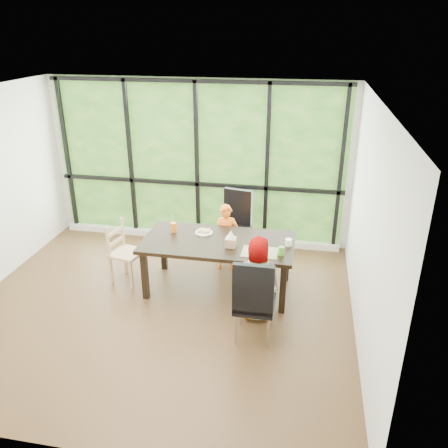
{
  "coord_description": "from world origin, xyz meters",
  "views": [
    {
      "loc": [
        1.78,
        -4.83,
        3.44
      ],
      "look_at": [
        0.77,
        0.52,
        1.05
      ],
      "focal_mm": 36.56,
      "sensor_mm": 36.0,
      "label": 1
    }
  ],
  "objects_px": {
    "chair_interior_leather": "(255,298)",
    "child_toddler": "(226,237)",
    "dining_table": "(218,265)",
    "white_mug": "(289,242)",
    "green_cup": "(281,251)",
    "chair_window_leather": "(233,226)",
    "child_older": "(257,279)",
    "tissue_box": "(231,242)",
    "plate_far": "(204,232)",
    "chair_end_beech": "(127,253)",
    "orange_cup": "(173,227)",
    "plate_near": "(257,251)"
  },
  "relations": [
    {
      "from": "chair_window_leather",
      "to": "child_toddler",
      "type": "relative_size",
      "value": 1.05
    },
    {
      "from": "dining_table",
      "to": "white_mug",
      "type": "height_order",
      "value": "white_mug"
    },
    {
      "from": "chair_end_beech",
      "to": "child_toddler",
      "type": "bearing_deg",
      "value": -52.03
    },
    {
      "from": "dining_table",
      "to": "orange_cup",
      "type": "height_order",
      "value": "orange_cup"
    },
    {
      "from": "child_toddler",
      "to": "plate_far",
      "type": "bearing_deg",
      "value": -125.92
    },
    {
      "from": "chair_window_leather",
      "to": "chair_end_beech",
      "type": "relative_size",
      "value": 1.2
    },
    {
      "from": "child_older",
      "to": "white_mug",
      "type": "height_order",
      "value": "child_older"
    },
    {
      "from": "chair_interior_leather",
      "to": "child_toddler",
      "type": "xyz_separation_m",
      "value": [
        -0.63,
        1.61,
        -0.03
      ]
    },
    {
      "from": "plate_near",
      "to": "tissue_box",
      "type": "distance_m",
      "value": 0.37
    },
    {
      "from": "chair_window_leather",
      "to": "white_mug",
      "type": "relative_size",
      "value": 11.59
    },
    {
      "from": "orange_cup",
      "to": "green_cup",
      "type": "xyz_separation_m",
      "value": [
        1.55,
        -0.44,
        -0.01
      ]
    },
    {
      "from": "child_toddler",
      "to": "plate_near",
      "type": "distance_m",
      "value": 1.03
    },
    {
      "from": "chair_interior_leather",
      "to": "white_mug",
      "type": "distance_m",
      "value": 1.1
    },
    {
      "from": "chair_interior_leather",
      "to": "plate_near",
      "type": "height_order",
      "value": "chair_interior_leather"
    },
    {
      "from": "orange_cup",
      "to": "white_mug",
      "type": "bearing_deg",
      "value": -5.25
    },
    {
      "from": "chair_window_leather",
      "to": "child_older",
      "type": "height_order",
      "value": "child_older"
    },
    {
      "from": "chair_interior_leather",
      "to": "green_cup",
      "type": "distance_m",
      "value": 0.81
    },
    {
      "from": "plate_near",
      "to": "orange_cup",
      "type": "distance_m",
      "value": 1.29
    },
    {
      "from": "plate_near",
      "to": "orange_cup",
      "type": "height_order",
      "value": "orange_cup"
    },
    {
      "from": "chair_interior_leather",
      "to": "child_toddler",
      "type": "distance_m",
      "value": 1.73
    },
    {
      "from": "child_older",
      "to": "dining_table",
      "type": "bearing_deg",
      "value": -52.93
    },
    {
      "from": "chair_end_beech",
      "to": "orange_cup",
      "type": "bearing_deg",
      "value": -60.08
    },
    {
      "from": "dining_table",
      "to": "white_mug",
      "type": "bearing_deg",
      "value": 1.76
    },
    {
      "from": "orange_cup",
      "to": "green_cup",
      "type": "height_order",
      "value": "orange_cup"
    },
    {
      "from": "green_cup",
      "to": "orange_cup",
      "type": "bearing_deg",
      "value": 164.24
    },
    {
      "from": "dining_table",
      "to": "plate_near",
      "type": "bearing_deg",
      "value": -21.3
    },
    {
      "from": "white_mug",
      "to": "tissue_box",
      "type": "bearing_deg",
      "value": -167.69
    },
    {
      "from": "chair_interior_leather",
      "to": "green_cup",
      "type": "relative_size",
      "value": 9.29
    },
    {
      "from": "orange_cup",
      "to": "white_mug",
      "type": "height_order",
      "value": "orange_cup"
    },
    {
      "from": "white_mug",
      "to": "tissue_box",
      "type": "relative_size",
      "value": 0.66
    },
    {
      "from": "plate_near",
      "to": "tissue_box",
      "type": "bearing_deg",
      "value": 167.15
    },
    {
      "from": "chair_window_leather",
      "to": "white_mug",
      "type": "height_order",
      "value": "chair_window_leather"
    },
    {
      "from": "white_mug",
      "to": "plate_far",
      "type": "bearing_deg",
      "value": 171.38
    },
    {
      "from": "plate_far",
      "to": "child_older",
      "type": "bearing_deg",
      "value": -42.73
    },
    {
      "from": "chair_window_leather",
      "to": "green_cup",
      "type": "relative_size",
      "value": 9.29
    },
    {
      "from": "child_toddler",
      "to": "tissue_box",
      "type": "height_order",
      "value": "child_toddler"
    },
    {
      "from": "chair_interior_leather",
      "to": "child_older",
      "type": "bearing_deg",
      "value": -86.21
    },
    {
      "from": "child_older",
      "to": "chair_interior_leather",
      "type": "bearing_deg",
      "value": 84.32
    },
    {
      "from": "dining_table",
      "to": "plate_far",
      "type": "distance_m",
      "value": 0.5
    },
    {
      "from": "child_toddler",
      "to": "tissue_box",
      "type": "bearing_deg",
      "value": -80.11
    },
    {
      "from": "white_mug",
      "to": "child_toddler",
      "type": "bearing_deg",
      "value": 148.06
    },
    {
      "from": "green_cup",
      "to": "dining_table",
      "type": "bearing_deg",
      "value": 163.42
    },
    {
      "from": "dining_table",
      "to": "green_cup",
      "type": "bearing_deg",
      "value": -16.58
    },
    {
      "from": "chair_end_beech",
      "to": "plate_near",
      "type": "distance_m",
      "value": 1.91
    },
    {
      "from": "dining_table",
      "to": "child_toddler",
      "type": "bearing_deg",
      "value": 90.0
    },
    {
      "from": "dining_table",
      "to": "white_mug",
      "type": "distance_m",
      "value": 1.04
    },
    {
      "from": "chair_end_beech",
      "to": "plate_far",
      "type": "xyz_separation_m",
      "value": [
        1.08,
        0.24,
        0.31
      ]
    },
    {
      "from": "tissue_box",
      "to": "chair_interior_leather",
      "type": "bearing_deg",
      "value": -63.1
    },
    {
      "from": "chair_interior_leather",
      "to": "plate_near",
      "type": "bearing_deg",
      "value": -83.99
    },
    {
      "from": "dining_table",
      "to": "tissue_box",
      "type": "relative_size",
      "value": 14.55
    }
  ]
}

